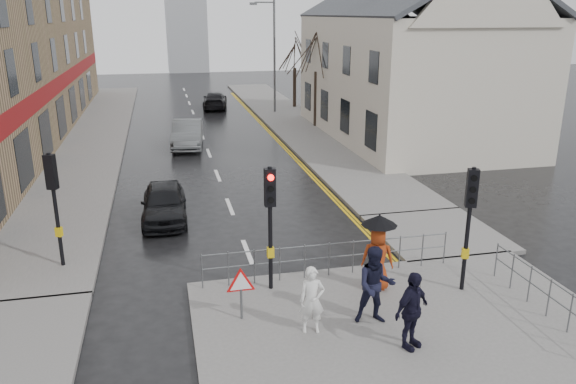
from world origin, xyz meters
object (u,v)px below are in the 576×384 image
pedestrian_a (312,300)px  car_parked (164,203)px  car_mid (187,134)px  pedestrian_b (376,285)px  pedestrian_d (412,311)px  pedestrian_with_umbrella (378,249)px

pedestrian_a → car_parked: (-3.20, 8.68, -0.28)m
car_mid → pedestrian_b: bearing=-74.8°
pedestrian_b → car_parked: (-4.78, 8.61, -0.44)m
car_mid → pedestrian_a: bearing=-79.2°
car_parked → car_mid: size_ratio=0.86×
pedestrian_a → pedestrian_b: 1.58m
pedestrian_a → car_mid: bearing=103.5°
pedestrian_b → car_parked: size_ratio=0.49×
pedestrian_b → pedestrian_d: pedestrian_b is taller
pedestrian_b → pedestrian_with_umbrella: size_ratio=0.92×
pedestrian_with_umbrella → pedestrian_d: bearing=-96.3°
pedestrian_d → car_mid: pedestrian_d is taller
pedestrian_a → pedestrian_with_umbrella: (2.26, 1.69, 0.32)m
car_parked → pedestrian_a: bearing=-68.4°
pedestrian_a → car_mid: (-1.72, 20.33, -0.20)m
pedestrian_b → pedestrian_with_umbrella: bearing=77.7°
pedestrian_d → car_mid: bearing=71.4°
pedestrian_b → pedestrian_with_umbrella: pedestrian_with_umbrella is taller
pedestrian_with_umbrella → pedestrian_d: pedestrian_with_umbrella is taller
pedestrian_a → pedestrian_with_umbrella: 2.84m
pedestrian_with_umbrella → car_mid: bearing=102.1°
pedestrian_d → car_parked: 11.07m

